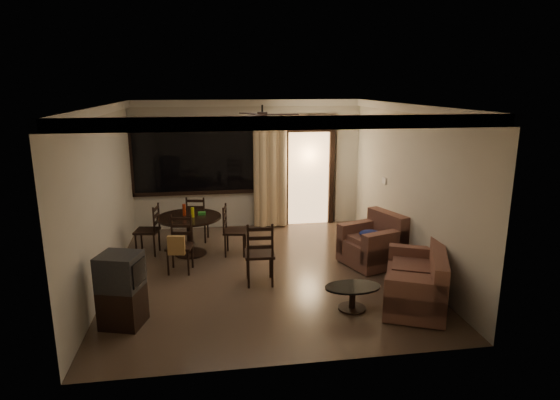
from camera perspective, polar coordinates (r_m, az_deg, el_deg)
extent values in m
plane|color=#7F6651|center=(8.08, -2.00, -8.75)|extent=(5.50, 5.50, 0.00)
plane|color=beige|center=(10.33, -3.87, 4.34)|extent=(5.00, 0.00, 5.00)
plane|color=beige|center=(5.03, 1.58, -5.94)|extent=(5.00, 0.00, 5.00)
plane|color=beige|center=(7.78, -20.70, 0.29)|extent=(0.00, 5.50, 5.50)
plane|color=beige|center=(8.31, 15.31, 1.53)|extent=(0.00, 5.50, 5.50)
plane|color=white|center=(7.46, -2.18, 11.52)|extent=(5.50, 5.50, 0.00)
cube|color=black|center=(10.24, -10.03, 5.07)|extent=(2.70, 0.04, 1.45)
cylinder|color=black|center=(10.06, -9.66, 9.55)|extent=(3.20, 0.03, 0.03)
cube|color=#FFC684|center=(10.55, 3.51, 2.61)|extent=(0.91, 0.03, 2.08)
cube|color=white|center=(9.27, 12.59, 2.30)|extent=(0.02, 0.18, 0.12)
cylinder|color=black|center=(7.47, -2.18, 11.06)|extent=(0.03, 0.03, 0.12)
cylinder|color=black|center=(7.47, -2.17, 10.37)|extent=(0.16, 0.16, 0.08)
cylinder|color=black|center=(8.82, -11.01, -2.09)|extent=(1.18, 1.18, 0.04)
cylinder|color=black|center=(8.93, -10.91, -4.27)|extent=(0.12, 0.12, 0.69)
cylinder|color=black|center=(9.04, -10.81, -6.38)|extent=(0.59, 0.59, 0.03)
cylinder|color=maroon|center=(8.86, -11.61, -1.18)|extent=(0.06, 0.06, 0.22)
cylinder|color=#C7C715|center=(8.73, -10.61, -1.49)|extent=(0.06, 0.06, 0.18)
cube|color=#247723|center=(8.88, -9.51, -1.61)|extent=(0.14, 0.10, 0.05)
cube|color=black|center=(9.10, -15.90, -3.64)|extent=(0.48, 0.48, 0.04)
cube|color=black|center=(8.77, -5.48, -3.82)|extent=(0.48, 0.48, 0.04)
cube|color=black|center=(8.11, -12.13, -5.56)|extent=(0.48, 0.48, 0.04)
cube|color=#B2864C|center=(7.87, -12.53, -5.42)|extent=(0.29, 0.13, 0.32)
cube|color=black|center=(9.65, -10.00, -2.32)|extent=(0.48, 0.48, 0.04)
cube|color=black|center=(6.66, -18.60, -12.19)|extent=(0.63, 0.59, 0.52)
cube|color=black|center=(6.46, -18.94, -8.24)|extent=(0.63, 0.59, 0.47)
cube|color=black|center=(6.35, -16.81, -8.46)|extent=(0.13, 0.36, 0.32)
cube|color=#4C2423|center=(7.19, 16.01, -10.45)|extent=(1.35, 1.71, 0.38)
cube|color=#4C2423|center=(7.09, 18.69, -8.27)|extent=(0.79, 1.46, 0.62)
cube|color=#4C2423|center=(6.50, 16.15, -11.32)|extent=(0.81, 0.48, 0.47)
cube|color=#4C2423|center=(7.75, 16.08, -7.15)|extent=(0.81, 0.48, 0.47)
cube|color=#4C2423|center=(7.11, 15.74, -8.82)|extent=(1.06, 1.44, 0.11)
cube|color=#4C2423|center=(8.47, 11.06, -6.24)|extent=(1.14, 1.14, 0.42)
cube|color=#4C2423|center=(8.57, 12.93, -3.66)|extent=(0.50, 0.91, 0.68)
cube|color=#4C2423|center=(8.15, 12.69, -5.58)|extent=(0.90, 0.48, 0.52)
cube|color=#4C2423|center=(8.66, 9.66, -4.27)|extent=(0.90, 0.48, 0.52)
cube|color=#4C2423|center=(8.36, 10.86, -4.76)|extent=(0.82, 0.85, 0.13)
ellipsoid|color=#141459|center=(8.32, 10.89, -4.02)|extent=(0.38, 0.31, 0.11)
ellipsoid|color=black|center=(6.77, 8.86, -10.44)|extent=(0.80, 0.48, 0.03)
cylinder|color=black|center=(6.84, 8.81, -11.73)|extent=(0.09, 0.09, 0.32)
cylinder|color=black|center=(6.91, 8.76, -12.89)|extent=(0.39, 0.39, 0.03)
cube|color=black|center=(7.48, -2.51, -6.56)|extent=(0.48, 0.48, 0.04)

